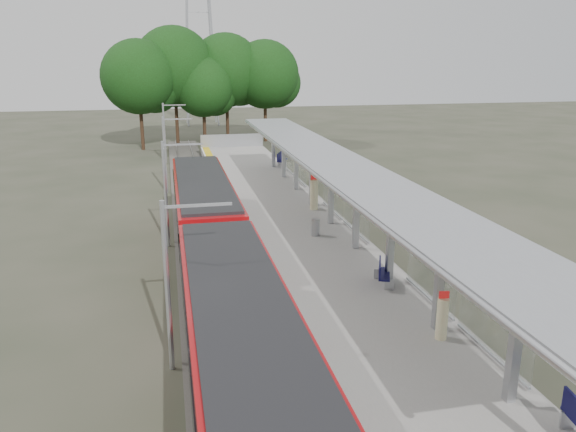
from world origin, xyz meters
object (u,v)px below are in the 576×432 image
at_px(bench_mid, 382,272).
at_px(bench_far, 281,159).
at_px(train, 216,258).
at_px(info_pillar_near, 442,318).
at_px(info_pillar_far, 314,194).
at_px(litter_bin, 315,227).

distance_m(bench_mid, bench_far, 24.27).
height_order(train, info_pillar_near, train).
relative_size(train, info_pillar_far, 13.66).
bearing_deg(bench_far, bench_mid, -68.82).
xyz_separation_m(train, bench_far, (7.10, 22.87, -0.46)).
relative_size(bench_mid, litter_bin, 1.73).
distance_m(bench_far, info_pillar_far, 13.14).
distance_m(train, litter_bin, 7.26).
bearing_deg(info_pillar_far, litter_bin, -116.56).
bearing_deg(litter_bin, bench_mid, -81.89).
distance_m(train, info_pillar_near, 8.58).
bearing_deg(train, litter_bin, 44.08).
xyz_separation_m(bench_mid, info_pillar_near, (0.21, -4.40, 0.18)).
height_order(bench_far, info_pillar_far, info_pillar_far).
height_order(bench_mid, bench_far, bench_far).
height_order(bench_mid, info_pillar_far, info_pillar_far).
relative_size(info_pillar_near, litter_bin, 1.90).
distance_m(bench_mid, litter_bin, 6.48).
height_order(train, bench_mid, train).
distance_m(info_pillar_near, litter_bin, 10.88).
height_order(train, litter_bin, train).
height_order(bench_far, litter_bin, bench_far).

